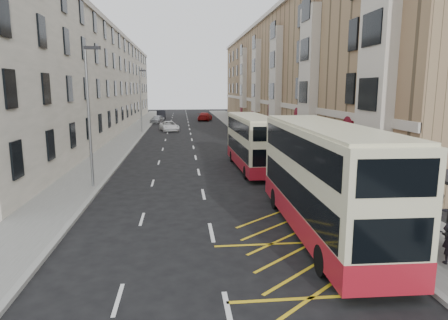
{
  "coord_description": "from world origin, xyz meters",
  "views": [
    {
      "loc": [
        -1.14,
        -11.56,
        5.84
      ],
      "look_at": [
        1.02,
        8.64,
        2.17
      ],
      "focal_mm": 32.0,
      "sensor_mm": 36.0,
      "label": 1
    }
  ],
  "objects": [
    {
      "name": "street_lamp_far",
      "position": [
        -6.35,
        42.0,
        4.64
      ],
      "size": [
        0.93,
        0.18,
        8.0
      ],
      "color": "slate",
      "rests_on": "pavement_left"
    },
    {
      "name": "ground",
      "position": [
        0.0,
        0.0,
        0.0
      ],
      "size": [
        200.0,
        200.0,
        0.0
      ],
      "primitive_type": "plane",
      "color": "black",
      "rests_on": "ground"
    },
    {
      "name": "white_van",
      "position": [
        -2.84,
        43.82,
        0.66
      ],
      "size": [
        3.08,
        5.1,
        1.32
      ],
      "primitive_type": "imported",
      "rotation": [
        0.0,
        0.0,
        0.2
      ],
      "color": "white",
      "rests_on": "ground"
    },
    {
      "name": "kerb_right",
      "position": [
        6.0,
        30.0,
        0.07
      ],
      "size": [
        0.25,
        120.0,
        0.15
      ],
      "primitive_type": "cube",
      "color": "gray",
      "rests_on": "ground"
    },
    {
      "name": "guard_railing",
      "position": [
        6.25,
        5.75,
        0.86
      ],
      "size": [
        0.06,
        6.56,
        1.01
      ],
      "color": "red",
      "rests_on": "pavement_right"
    },
    {
      "name": "car_silver",
      "position": [
        -5.2,
        56.26,
        0.68
      ],
      "size": [
        2.61,
        4.25,
        1.35
      ],
      "primitive_type": "imported",
      "rotation": [
        0.0,
        0.0,
        -0.27
      ],
      "color": "#AAADB1",
      "rests_on": "ground"
    },
    {
      "name": "pavement_right",
      "position": [
        8.0,
        30.0,
        0.07
      ],
      "size": [
        4.0,
        120.0,
        0.15
      ],
      "primitive_type": "cube",
      "color": "slate",
      "rests_on": "ground"
    },
    {
      "name": "terrace_left",
      "position": [
        -13.43,
        45.5,
        6.52
      ],
      "size": [
        9.18,
        79.0,
        13.25
      ],
      "color": "beige",
      "rests_on": "ground"
    },
    {
      "name": "kerb_left",
      "position": [
        -6.0,
        30.0,
        0.07
      ],
      "size": [
        0.25,
        120.0,
        0.15
      ],
      "primitive_type": "cube",
      "color": "gray",
      "rests_on": "ground"
    },
    {
      "name": "double_decker_front",
      "position": [
        4.42,
        3.33,
        2.27
      ],
      "size": [
        2.85,
        11.23,
        4.45
      ],
      "rotation": [
        0.0,
        0.0,
        -0.03
      ],
      "color": "beige",
      "rests_on": "ground"
    },
    {
      "name": "terrace_right",
      "position": [
        14.88,
        45.38,
        7.52
      ],
      "size": [
        10.75,
        79.0,
        15.25
      ],
      "color": "#937755",
      "rests_on": "ground"
    },
    {
      "name": "double_decker_rear",
      "position": [
        3.9,
        16.58,
        1.98
      ],
      "size": [
        2.44,
        9.79,
        3.89
      ],
      "rotation": [
        0.0,
        0.0,
        0.02
      ],
      "color": "beige",
      "rests_on": "ground"
    },
    {
      "name": "car_dark",
      "position": [
        -5.04,
        66.44,
        0.8
      ],
      "size": [
        1.97,
        4.94,
        1.6
      ],
      "primitive_type": "imported",
      "rotation": [
        0.0,
        0.0,
        0.06
      ],
      "color": "black",
      "rests_on": "ground"
    },
    {
      "name": "pedestrian_far",
      "position": [
        7.2,
        2.91,
        1.09
      ],
      "size": [
        1.12,
        0.51,
        1.88
      ],
      "primitive_type": "imported",
      "rotation": [
        0.0,
        0.0,
        3.1
      ],
      "color": "black",
      "rests_on": "pavement_right"
    },
    {
      "name": "pedestrian_mid",
      "position": [
        8.95,
        2.61,
        0.98
      ],
      "size": [
        0.9,
        0.76,
        1.65
      ],
      "primitive_type": "imported",
      "rotation": [
        0.0,
        0.0,
        0.18
      ],
      "color": "black",
      "rests_on": "pavement_right"
    },
    {
      "name": "pavement_left",
      "position": [
        -7.5,
        30.0,
        0.07
      ],
      "size": [
        3.0,
        120.0,
        0.15
      ],
      "primitive_type": "cube",
      "color": "slate",
      "rests_on": "ground"
    },
    {
      "name": "street_lamp_near",
      "position": [
        -6.35,
        12.0,
        4.64
      ],
      "size": [
        0.93,
        0.18,
        8.0
      ],
      "color": "slate",
      "rests_on": "pavement_left"
    },
    {
      "name": "road_markings",
      "position": [
        0.0,
        45.0,
        0.01
      ],
      "size": [
        10.0,
        110.0,
        0.01
      ],
      "primitive_type": null,
      "color": "silver",
      "rests_on": "ground"
    },
    {
      "name": "car_red",
      "position": [
        3.11,
        61.01,
        0.74
      ],
      "size": [
        3.13,
        5.4,
        1.47
      ],
      "primitive_type": "imported",
      "rotation": [
        0.0,
        0.0,
        2.92
      ],
      "color": "#AE1717",
      "rests_on": "ground"
    }
  ]
}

